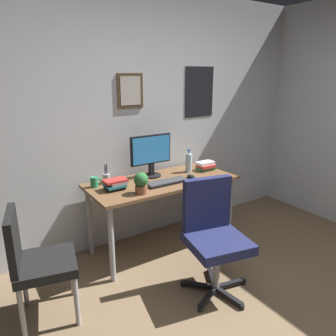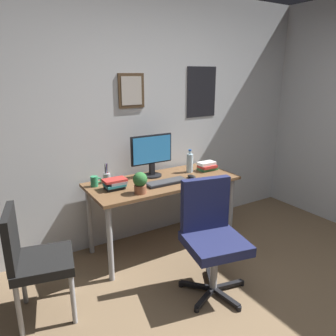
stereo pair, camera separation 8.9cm
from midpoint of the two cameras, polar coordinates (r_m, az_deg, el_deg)
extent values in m
cube|color=silver|center=(3.45, -5.68, 8.48)|extent=(4.40, 0.08, 2.60)
cube|color=#4C3823|center=(3.32, -7.52, 13.42)|extent=(0.28, 0.02, 0.34)
cube|color=beige|center=(3.31, -7.43, 13.42)|extent=(0.22, 0.00, 0.28)
cube|color=black|center=(3.80, 4.88, 13.28)|extent=(0.40, 0.01, 0.56)
cube|color=brown|center=(3.24, -1.76, -2.38)|extent=(1.51, 0.66, 0.03)
cylinder|color=#9EA0A5|center=(2.89, -10.88, -13.24)|extent=(0.05, 0.05, 0.71)
cylinder|color=#9EA0A5|center=(3.58, 10.20, -7.18)|extent=(0.05, 0.05, 0.71)
cylinder|color=#9EA0A5|center=(3.34, -14.51, -9.20)|extent=(0.05, 0.05, 0.71)
cylinder|color=#9EA0A5|center=(3.95, 4.84, -4.64)|extent=(0.05, 0.05, 0.71)
cube|color=#1E234C|center=(2.68, 7.80, -13.00)|extent=(0.54, 0.54, 0.08)
cube|color=#1E234C|center=(2.73, 5.98, -6.25)|extent=(0.43, 0.15, 0.45)
cylinder|color=#9EA0A5|center=(2.82, 7.60, -17.44)|extent=(0.07, 0.07, 0.42)
cube|color=black|center=(2.98, 9.97, -19.58)|extent=(0.28, 0.10, 0.03)
cylinder|color=black|center=(3.05, 12.34, -19.09)|extent=(0.05, 0.05, 0.04)
cube|color=black|center=(3.03, 6.95, -18.73)|extent=(0.17, 0.26, 0.03)
cylinder|color=black|center=(3.15, 6.47, -17.50)|extent=(0.05, 0.05, 0.04)
cube|color=black|center=(2.93, 4.58, -19.98)|extent=(0.22, 0.23, 0.03)
cylinder|color=black|center=(2.96, 1.73, -19.86)|extent=(0.05, 0.05, 0.04)
cube|color=black|center=(2.81, 6.15, -21.79)|extent=(0.27, 0.15, 0.03)
cylinder|color=black|center=(2.73, 4.70, -23.62)|extent=(0.05, 0.05, 0.04)
cube|color=black|center=(2.84, 9.67, -21.50)|extent=(0.07, 0.28, 0.03)
cylinder|color=black|center=(2.79, 12.00, -22.97)|extent=(0.05, 0.05, 0.04)
cube|color=black|center=(2.61, -21.78, -15.55)|extent=(0.50, 0.50, 0.07)
cube|color=black|center=(2.52, -26.75, -11.31)|extent=(0.13, 0.40, 0.40)
cylinder|color=#9EA0A5|center=(2.59, -16.93, -21.67)|extent=(0.04, 0.04, 0.41)
cylinder|color=#9EA0A5|center=(2.89, -17.54, -17.38)|extent=(0.04, 0.04, 0.41)
cylinder|color=#9EA0A5|center=(2.61, -25.44, -22.36)|extent=(0.04, 0.04, 0.41)
cylinder|color=#9EA0A5|center=(2.90, -24.99, -18.02)|extent=(0.04, 0.04, 0.41)
cylinder|color=black|center=(3.36, -3.72, -1.33)|extent=(0.20, 0.20, 0.01)
cube|color=black|center=(3.34, -3.74, -0.22)|extent=(0.05, 0.04, 0.12)
cube|color=black|center=(3.29, -3.85, 3.30)|extent=(0.46, 0.02, 0.30)
cube|color=#338CD8|center=(3.27, -3.68, 3.24)|extent=(0.43, 0.00, 0.27)
cube|color=black|center=(3.13, -1.09, -2.56)|extent=(0.43, 0.15, 0.02)
cube|color=#38383A|center=(3.13, -1.09, -2.33)|extent=(0.41, 0.13, 0.00)
ellipsoid|color=black|center=(3.29, 3.35, -1.51)|extent=(0.06, 0.11, 0.04)
cylinder|color=silver|center=(3.48, 2.96, 0.89)|extent=(0.07, 0.07, 0.20)
cylinder|color=silver|center=(3.45, 2.98, 2.81)|extent=(0.03, 0.03, 0.04)
cylinder|color=#2659B2|center=(3.44, 2.99, 3.22)|extent=(0.03, 0.03, 0.01)
cylinder|color=#2D8C59|center=(3.11, -13.77, -2.44)|extent=(0.07, 0.07, 0.10)
torus|color=#2D8C59|center=(3.12, -12.97, -2.21)|extent=(0.05, 0.01, 0.05)
cylinder|color=brown|center=(2.88, -5.65, -3.80)|extent=(0.11, 0.11, 0.07)
sphere|color=#2D6B33|center=(2.85, -5.71, -2.06)|extent=(0.13, 0.13, 0.13)
ellipsoid|color=#287A38|center=(2.86, -6.48, -2.10)|extent=(0.07, 0.08, 0.02)
ellipsoid|color=#287A38|center=(2.89, -5.41, -1.83)|extent=(0.07, 0.08, 0.02)
ellipsoid|color=#287A38|center=(2.82, -5.89, -2.32)|extent=(0.08, 0.07, 0.02)
cylinder|color=#9EA0A5|center=(3.19, -11.63, -1.86)|extent=(0.07, 0.07, 0.09)
cylinder|color=#263FBF|center=(3.18, -11.66, -0.47)|extent=(0.01, 0.01, 0.13)
cylinder|color=red|center=(3.17, -11.55, -0.49)|extent=(0.01, 0.01, 0.13)
cylinder|color=black|center=(3.16, -11.91, -0.56)|extent=(0.01, 0.01, 0.13)
cylinder|color=#9EA0A5|center=(3.17, -11.54, -0.42)|extent=(0.01, 0.03, 0.14)
cylinder|color=#9EA0A5|center=(3.16, -11.81, -0.46)|extent=(0.01, 0.02, 0.14)
cube|color=#33723F|center=(3.60, 6.09, -0.03)|extent=(0.20, 0.13, 0.03)
cube|color=#B22D28|center=(3.57, 6.06, 0.37)|extent=(0.19, 0.14, 0.03)
cube|color=silver|center=(3.57, 5.91, 0.88)|extent=(0.19, 0.12, 0.03)
cube|color=black|center=(3.02, -10.24, -3.51)|extent=(0.17, 0.12, 0.03)
cube|color=#26727A|center=(3.01, -10.23, -3.08)|extent=(0.18, 0.14, 0.02)
cube|color=gray|center=(3.01, -9.87, -2.56)|extent=(0.16, 0.15, 0.02)
cube|color=#B22D28|center=(3.00, -10.22, -2.22)|extent=(0.21, 0.13, 0.02)
camera|label=1|loc=(0.04, -90.82, -0.24)|focal=34.37mm
camera|label=2|loc=(0.04, 89.18, 0.24)|focal=34.37mm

